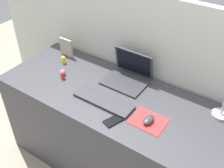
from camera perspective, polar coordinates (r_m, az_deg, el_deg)
name	(u,v)px	position (r m, az deg, el deg)	size (l,w,h in m)	color
ground_plane	(112,162)	(2.40, -0.05, -15.92)	(6.00, 6.00, 0.00)	gray
back_wall	(138,77)	(2.15, 5.42, 1.51)	(2.82, 0.05, 1.34)	beige
desk	(112,132)	(2.11, -0.06, -9.93)	(1.62, 0.65, 0.74)	#38383D
laptop	(129,74)	(1.96, 3.45, 2.12)	(0.30, 0.25, 0.21)	#333338
keyboard	(103,101)	(1.80, -1.86, -3.45)	(0.41, 0.13, 0.02)	#333338
mousepad	(148,121)	(1.68, 7.55, -7.61)	(0.21, 0.17, 0.00)	red
mouse	(148,120)	(1.67, 7.59, -7.33)	(0.06, 0.10, 0.03)	#333338
cell_phone	(114,120)	(1.67, 0.43, -7.55)	(0.06, 0.13, 0.01)	black
picture_frame	(66,47)	(2.26, -9.50, 7.50)	(0.12, 0.02, 0.15)	#B2A58C
toy_figurine_yellow	(63,60)	(2.19, -10.05, 5.00)	(0.03, 0.03, 0.06)	yellow
toy_figurine_pink	(63,72)	(2.06, -10.21, 2.38)	(0.04, 0.04, 0.05)	pink
toy_figurine_red	(63,75)	(2.02, -10.22, 1.81)	(0.03, 0.03, 0.06)	red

